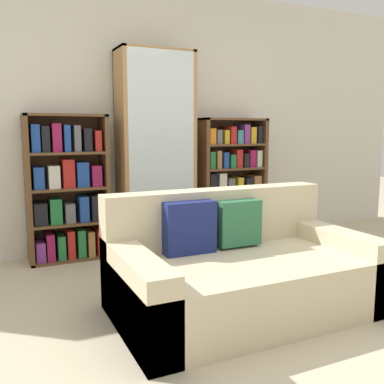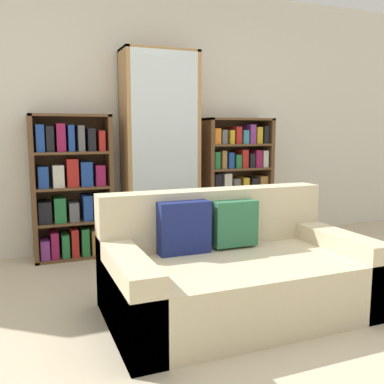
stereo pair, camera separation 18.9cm
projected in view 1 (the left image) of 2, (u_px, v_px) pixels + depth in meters
name	position (u px, v px, depth m)	size (l,w,h in m)	color
ground_plane	(278.00, 341.00, 2.50)	(16.00, 16.00, 0.00)	beige
wall_back	(143.00, 118.00, 4.46)	(6.93, 0.06, 2.70)	silver
couch	(240.00, 271.00, 2.92)	(1.72, 0.99, 0.80)	beige
bookshelf_left	(68.00, 191.00, 4.02)	(0.74, 0.32, 1.37)	brown
display_cabinet	(156.00, 153.00, 4.33)	(0.75, 0.36, 2.01)	#AD7F4C
bookshelf_right	(231.00, 181.00, 4.77)	(0.77, 0.32, 1.35)	brown
wine_bottle	(213.00, 238.00, 4.30)	(0.07, 0.07, 0.37)	black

